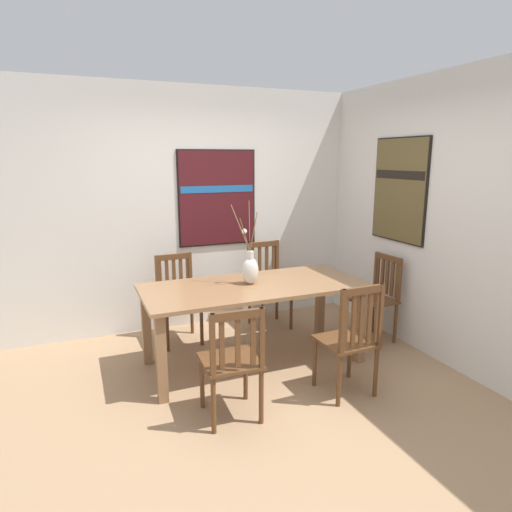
# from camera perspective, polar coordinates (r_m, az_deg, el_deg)

# --- Properties ---
(ground_plane) EXTENTS (6.40, 6.40, 0.03)m
(ground_plane) POSITION_cam_1_polar(r_m,az_deg,el_deg) (3.89, 1.20, -17.45)
(ground_plane) COLOR #A37F5B
(wall_back) EXTENTS (6.40, 0.12, 2.70)m
(wall_back) POSITION_cam_1_polar(r_m,az_deg,el_deg) (5.15, -7.11, 6.03)
(wall_back) COLOR silver
(wall_back) RESTS_ON ground_plane
(wall_side) EXTENTS (0.12, 6.40, 2.70)m
(wall_side) POSITION_cam_1_polar(r_m,az_deg,el_deg) (4.49, 23.63, 4.11)
(wall_side) COLOR silver
(wall_side) RESTS_ON ground_plane
(dining_table) EXTENTS (2.05, 0.91, 0.78)m
(dining_table) POSITION_cam_1_polar(r_m,az_deg,el_deg) (4.15, -0.30, -5.10)
(dining_table) COLOR #8E6642
(dining_table) RESTS_ON ground_plane
(centerpiece_vase) EXTENTS (0.23, 0.20, 0.76)m
(centerpiece_vase) POSITION_cam_1_polar(r_m,az_deg,el_deg) (4.10, -0.79, -1.59)
(centerpiece_vase) COLOR silver
(centerpiece_vase) RESTS_ON dining_table
(chair_0) EXTENTS (0.43, 0.43, 0.92)m
(chair_0) POSITION_cam_1_polar(r_m,az_deg,el_deg) (4.79, -10.03, -5.13)
(chair_0) COLOR brown
(chair_0) RESTS_ON ground_plane
(chair_1) EXTENTS (0.44, 0.44, 0.92)m
(chair_1) POSITION_cam_1_polar(r_m,az_deg,el_deg) (4.92, 15.25, -4.94)
(chair_1) COLOR brown
(chair_1) RESTS_ON ground_plane
(chair_2) EXTENTS (0.43, 0.43, 0.97)m
(chair_2) POSITION_cam_1_polar(r_m,az_deg,el_deg) (5.14, 1.52, -3.58)
(chair_2) COLOR brown
(chair_2) RESTS_ON ground_plane
(chair_3) EXTENTS (0.43, 0.43, 0.97)m
(chair_3) POSITION_cam_1_polar(r_m,az_deg,el_deg) (3.73, 12.09, -10.23)
(chair_3) COLOR brown
(chair_3) RESTS_ON ground_plane
(chair_4) EXTENTS (0.44, 0.44, 0.90)m
(chair_4) POSITION_cam_1_polar(r_m,az_deg,el_deg) (3.34, -3.06, -13.30)
(chair_4) COLOR brown
(chair_4) RESTS_ON ground_plane
(painting_on_back_wall) EXTENTS (0.91, 0.05, 1.09)m
(painting_on_back_wall) POSITION_cam_1_polar(r_m,az_deg,el_deg) (5.13, -5.02, 7.44)
(painting_on_back_wall) COLOR black
(painting_on_side_wall) EXTENTS (0.05, 0.79, 1.07)m
(painting_on_side_wall) POSITION_cam_1_polar(r_m,az_deg,el_deg) (4.88, 18.00, 8.07)
(painting_on_side_wall) COLOR black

